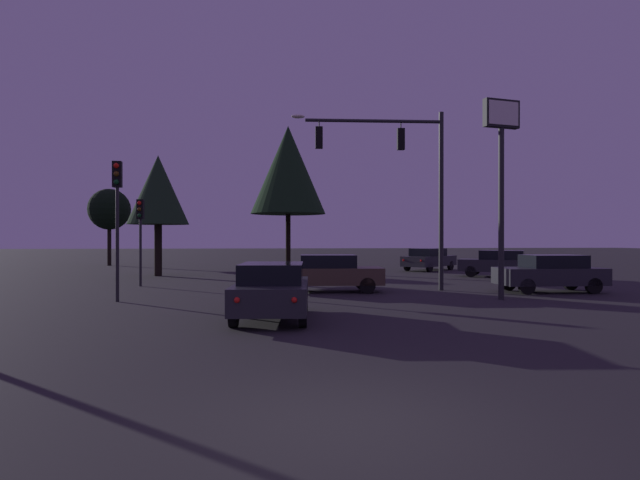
% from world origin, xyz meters
% --- Properties ---
extents(ground_plane, '(168.00, 168.00, 0.00)m').
position_xyz_m(ground_plane, '(0.00, 24.50, 0.00)').
color(ground_plane, '#262326').
rests_on(ground_plane, ground).
extents(traffic_signal_mast_arm, '(6.42, 0.58, 7.53)m').
position_xyz_m(traffic_signal_mast_arm, '(4.65, 15.05, 5.26)').
color(traffic_signal_mast_arm, '#232326').
rests_on(traffic_signal_mast_arm, ground).
extents(traffic_light_corner_left, '(0.31, 0.36, 4.86)m').
position_xyz_m(traffic_light_corner_left, '(-6.09, 12.35, 3.41)').
color(traffic_light_corner_left, '#232326').
rests_on(traffic_light_corner_left, ground).
extents(traffic_light_corner_right, '(0.32, 0.36, 3.98)m').
position_xyz_m(traffic_light_corner_right, '(-6.71, 18.12, 2.83)').
color(traffic_light_corner_right, '#232326').
rests_on(traffic_light_corner_right, ground).
extents(car_nearside_lane, '(2.25, 4.33, 1.52)m').
position_xyz_m(car_nearside_lane, '(-0.80, 8.05, 0.80)').
color(car_nearside_lane, '#232328').
rests_on(car_nearside_lane, ground).
extents(car_crossing_left, '(4.27, 1.87, 1.52)m').
position_xyz_m(car_crossing_left, '(10.55, 13.73, 0.79)').
color(car_crossing_left, '#232328').
rests_on(car_crossing_left, ground).
extents(car_crossing_right, '(4.31, 1.97, 1.52)m').
position_xyz_m(car_crossing_right, '(1.66, 14.82, 0.79)').
color(car_crossing_right, '#473828').
rests_on(car_crossing_right, ground).
extents(car_far_lane, '(4.61, 3.66, 1.52)m').
position_xyz_m(car_far_lane, '(12.21, 21.71, 0.79)').
color(car_far_lane, '#232328').
rests_on(car_far_lane, ground).
extents(car_parked_lot, '(4.54, 4.38, 1.52)m').
position_xyz_m(car_parked_lot, '(10.14, 27.97, 0.80)').
color(car_parked_lot, '#232328').
rests_on(car_parked_lot, ground).
extents(store_sign_illuminated, '(1.42, 0.54, 7.15)m').
position_xyz_m(store_sign_illuminated, '(7.39, 11.54, 5.22)').
color(store_sign_illuminated, '#232326').
rests_on(store_sign_illuminated, ground).
extents(tree_behind_sign, '(3.32, 3.32, 6.23)m').
position_xyz_m(tree_behind_sign, '(-13.65, 36.74, 4.55)').
color(tree_behind_sign, black).
rests_on(tree_behind_sign, ground).
extents(tree_left_far, '(5.02, 5.02, 9.76)m').
position_xyz_m(tree_left_far, '(0.48, 28.17, 6.79)').
color(tree_left_far, black).
rests_on(tree_left_far, ground).
extents(tree_center_horizon, '(3.53, 3.53, 7.07)m').
position_xyz_m(tree_center_horizon, '(-7.28, 24.64, 5.01)').
color(tree_center_horizon, black).
rests_on(tree_center_horizon, ground).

